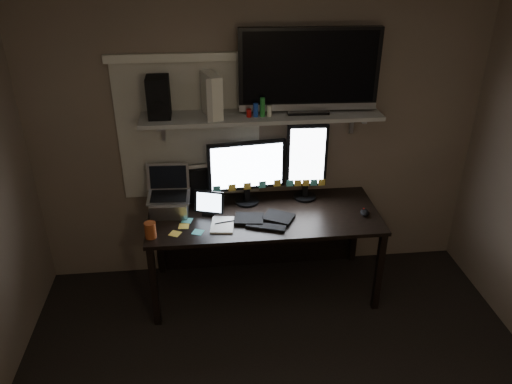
{
  "coord_description": "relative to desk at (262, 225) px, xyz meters",
  "views": [
    {
      "loc": [
        -0.42,
        -1.92,
        2.69
      ],
      "look_at": [
        -0.08,
        1.25,
        1.02
      ],
      "focal_mm": 35.0,
      "sensor_mm": 36.0,
      "label": 1
    }
  ],
  "objects": [
    {
      "name": "window_blinds",
      "position": [
        -0.55,
        0.24,
        0.75
      ],
      "size": [
        1.1,
        0.02,
        1.1
      ],
      "primitive_type": "cube",
      "color": "silver",
      "rests_on": "back_wall"
    },
    {
      "name": "notepad",
      "position": [
        -0.33,
        -0.26,
        0.18
      ],
      "size": [
        0.19,
        0.25,
        0.01
      ],
      "primitive_type": "cube",
      "rotation": [
        0.0,
        0.0,
        -0.12
      ],
      "color": "white",
      "rests_on": "desk"
    },
    {
      "name": "mouse",
      "position": [
        0.78,
        -0.22,
        0.2
      ],
      "size": [
        0.09,
        0.12,
        0.04
      ],
      "primitive_type": "ellipsoid",
      "rotation": [
        0.0,
        0.0,
        -0.26
      ],
      "color": "black",
      "rests_on": "desk"
    },
    {
      "name": "monitor_portrait",
      "position": [
        0.37,
        0.1,
        0.5
      ],
      "size": [
        0.33,
        0.08,
        0.65
      ],
      "primitive_type": "cube",
      "rotation": [
        0.0,
        0.0,
        -0.04
      ],
      "color": "black",
      "rests_on": "desk"
    },
    {
      "name": "file_sorter",
      "position": [
        -0.55,
        0.16,
        0.33
      ],
      "size": [
        0.26,
        0.14,
        0.31
      ],
      "primitive_type": "cube",
      "rotation": [
        0.0,
        0.0,
        0.13
      ],
      "color": "black",
      "rests_on": "desk"
    },
    {
      "name": "tablet",
      "position": [
        -0.42,
        -0.09,
        0.28
      ],
      "size": [
        0.25,
        0.16,
        0.2
      ],
      "primitive_type": "cube",
      "rotation": [
        0.0,
        0.0,
        -0.3
      ],
      "color": "black",
      "rests_on": "desk"
    },
    {
      "name": "game_console",
      "position": [
        -0.37,
        0.07,
        1.08
      ],
      "size": [
        0.15,
        0.28,
        0.31
      ],
      "primitive_type": "cube",
      "rotation": [
        0.0,
        0.0,
        0.3
      ],
      "color": "silver",
      "rests_on": "wall_shelf"
    },
    {
      "name": "bottles",
      "position": [
        -0.02,
        0.02,
        1.0
      ],
      "size": [
        0.23,
        0.11,
        0.14
      ],
      "primitive_type": null,
      "rotation": [
        0.0,
        0.0,
        0.25
      ],
      "color": "#A50F0C",
      "rests_on": "wall_shelf"
    },
    {
      "name": "wall_shelf",
      "position": [
        0.0,
        0.08,
        0.91
      ],
      "size": [
        1.8,
        0.35,
        0.03
      ],
      "primitive_type": "cube",
      "color": "#A4A5A0",
      "rests_on": "back_wall"
    },
    {
      "name": "monitor_landscape",
      "position": [
        -0.11,
        0.08,
        0.45
      ],
      "size": [
        0.62,
        0.14,
        0.54
      ],
      "primitive_type": "cube",
      "rotation": [
        0.0,
        0.0,
        0.12
      ],
      "color": "black",
      "rests_on": "desk"
    },
    {
      "name": "keyboard",
      "position": [
        -0.01,
        -0.22,
        0.19
      ],
      "size": [
        0.49,
        0.32,
        0.03
      ],
      "primitive_type": "cube",
      "rotation": [
        0.0,
        0.0,
        -0.33
      ],
      "color": "black",
      "rests_on": "desk"
    },
    {
      "name": "sticky_notes",
      "position": [
        -0.57,
        -0.26,
        0.18
      ],
      "size": [
        0.37,
        0.31,
        0.0
      ],
      "primitive_type": null,
      "rotation": [
        0.0,
        0.0,
        -0.22
      ],
      "color": "gold",
      "rests_on": "desk"
    },
    {
      "name": "laptop",
      "position": [
        -0.73,
        -0.04,
        0.36
      ],
      "size": [
        0.34,
        0.28,
        0.36
      ],
      "primitive_type": "cube",
      "rotation": [
        0.0,
        0.0,
        -0.05
      ],
      "color": "#AEAEB3",
      "rests_on": "desk"
    },
    {
      "name": "speaker",
      "position": [
        -0.75,
        0.09,
        1.08
      ],
      "size": [
        0.16,
        0.2,
        0.3
      ],
      "primitive_type": "cube",
      "rotation": [
        0.0,
        0.0,
        0.01
      ],
      "color": "black",
      "rests_on": "wall_shelf"
    },
    {
      "name": "back_wall",
      "position": [
        0.0,
        0.25,
        0.7
      ],
      "size": [
        3.6,
        0.0,
        3.6
      ],
      "primitive_type": "plane",
      "rotation": [
        1.57,
        0.0,
        0.0
      ],
      "color": "#6B5A4C",
      "rests_on": "floor"
    },
    {
      "name": "desk",
      "position": [
        0.0,
        0.0,
        0.0
      ],
      "size": [
        1.8,
        0.75,
        0.73
      ],
      "color": "black",
      "rests_on": "floor"
    },
    {
      "name": "cup",
      "position": [
        -0.85,
        -0.37,
        0.24
      ],
      "size": [
        0.09,
        0.09,
        0.12
      ],
      "primitive_type": "cylinder",
      "rotation": [
        0.0,
        0.0,
        0.1
      ],
      "color": "#953E1B",
      "rests_on": "desk"
    },
    {
      "name": "tv",
      "position": [
        0.35,
        0.09,
        1.24
      ],
      "size": [
        1.04,
        0.23,
        0.62
      ],
      "primitive_type": "cube",
      "rotation": [
        0.0,
        0.0,
        -0.04
      ],
      "color": "black",
      "rests_on": "wall_shelf"
    }
  ]
}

